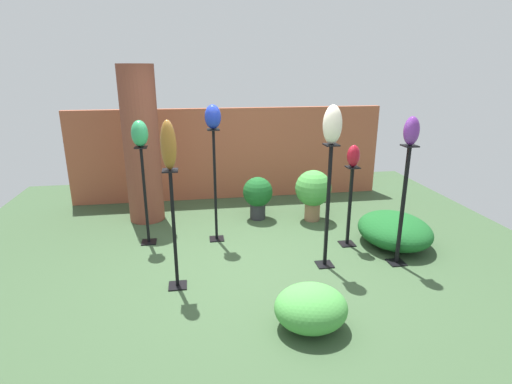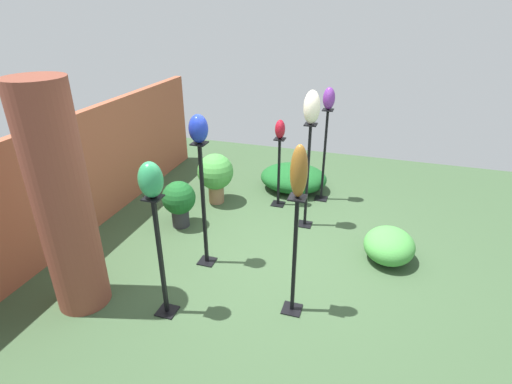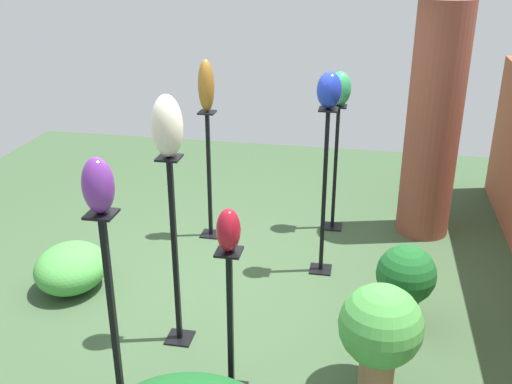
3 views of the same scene
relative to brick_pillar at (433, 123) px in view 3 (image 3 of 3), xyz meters
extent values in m
plane|color=#385133|center=(1.43, -1.75, -1.19)|extent=(8.00, 8.00, 0.00)
cylinder|color=brown|center=(0.00, 0.00, 0.00)|extent=(0.54, 0.54, 2.38)
cube|color=black|center=(2.30, -1.97, -1.18)|extent=(0.20, 0.20, 0.01)
cube|color=black|center=(2.30, -1.97, -0.44)|extent=(0.04, 0.04, 1.51)
cube|color=black|center=(2.30, -1.97, 0.31)|extent=(0.16, 0.16, 0.02)
cube|color=black|center=(2.80, -1.44, -0.64)|extent=(0.04, 0.04, 1.10)
cube|color=black|center=(2.80, -1.44, -0.10)|extent=(0.16, 0.16, 0.02)
cube|color=black|center=(1.04, -0.98, -1.18)|extent=(0.20, 0.20, 0.01)
cube|color=black|center=(1.04, -0.98, -0.41)|extent=(0.04, 0.04, 1.56)
cube|color=black|center=(1.04, -0.98, 0.37)|extent=(0.16, 0.16, 0.02)
cube|color=black|center=(3.20, -2.06, -0.45)|extent=(0.04, 0.04, 1.49)
cube|color=black|center=(3.20, -2.06, 0.29)|extent=(0.16, 0.16, 0.02)
cube|color=black|center=(0.53, -2.18, -1.18)|extent=(0.20, 0.20, 0.01)
cube|color=black|center=(0.53, -2.18, -0.52)|extent=(0.04, 0.04, 1.34)
cube|color=black|center=(0.53, -2.18, 0.14)|extent=(0.16, 0.16, 0.02)
cube|color=black|center=(0.10, -0.94, -1.18)|extent=(0.20, 0.20, 0.01)
cube|color=black|center=(0.10, -0.94, -0.51)|extent=(0.04, 0.04, 1.35)
cube|color=black|center=(0.10, -0.94, 0.15)|extent=(0.16, 0.16, 0.02)
ellipsoid|color=beige|center=(2.30, -1.97, 0.53)|extent=(0.21, 0.21, 0.43)
ellipsoid|color=maroon|center=(2.80, -1.44, 0.05)|extent=(0.17, 0.15, 0.28)
ellipsoid|color=#192D9E|center=(1.04, -0.98, 0.53)|extent=(0.21, 0.21, 0.31)
ellipsoid|color=#6B2D8C|center=(3.20, -2.06, 0.46)|extent=(0.17, 0.18, 0.33)
ellipsoid|color=brown|center=(0.53, -2.18, 0.40)|extent=(0.16, 0.16, 0.50)
ellipsoid|color=#2D9356|center=(0.10, -0.94, 0.33)|extent=(0.21, 0.23, 0.34)
cylinder|color=#2D2D33|center=(1.75, -0.26, -1.07)|extent=(0.25, 0.25, 0.25)
sphere|color=#195923|center=(1.75, -0.26, -0.74)|extent=(0.47, 0.47, 0.47)
cylinder|color=#936B4C|center=(2.59, -0.46, -1.05)|extent=(0.24, 0.24, 0.29)
sphere|color=#479942|center=(2.59, -0.46, -0.66)|extent=(0.57, 0.57, 0.57)
ellipsoid|color=#479942|center=(1.77, -3.12, -0.98)|extent=(0.68, 0.62, 0.41)
camera|label=1|loc=(0.76, -6.20, 1.14)|focal=28.00mm
camera|label=2|loc=(-2.68, -2.80, 1.78)|focal=28.00mm
camera|label=3|loc=(5.98, -0.65, 1.69)|focal=42.00mm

